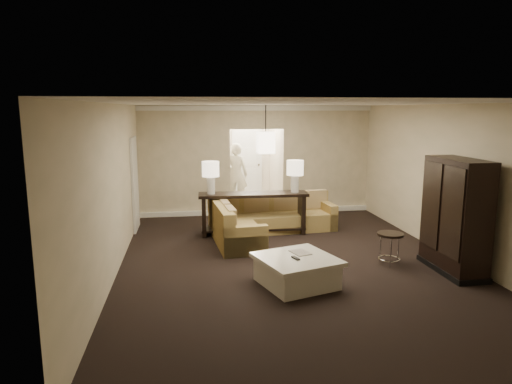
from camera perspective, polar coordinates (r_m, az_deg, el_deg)
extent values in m
plane|color=black|center=(8.28, 4.39, -8.78)|extent=(8.00, 8.00, 0.00)
cube|color=beige|center=(11.83, 0.12, 3.98)|extent=(6.00, 0.04, 2.80)
cube|color=beige|center=(4.25, 16.97, -8.06)|extent=(6.00, 0.04, 2.80)
cube|color=beige|center=(7.83, -17.40, 0.24)|extent=(0.04, 8.00, 2.80)
cube|color=beige|center=(9.10, 23.26, 1.22)|extent=(0.04, 8.00, 2.80)
cube|color=white|center=(7.83, 4.67, 10.97)|extent=(6.00, 8.00, 0.02)
cube|color=white|center=(11.71, 0.16, 10.43)|extent=(6.00, 0.10, 0.12)
cube|color=white|center=(12.00, 0.16, -2.42)|extent=(6.00, 0.10, 0.12)
cube|color=silver|center=(10.62, -14.91, 0.99)|extent=(0.05, 0.90, 2.10)
cube|color=beige|center=(13.03, -0.55, -1.67)|extent=(1.40, 2.00, 0.01)
cube|color=beige|center=(12.74, -3.69, 4.41)|extent=(0.04, 2.00, 2.80)
cube|color=beige|center=(12.93, 2.52, 4.51)|extent=(0.04, 2.00, 2.80)
cube|color=beige|center=(13.80, -1.15, 4.88)|extent=(1.40, 0.04, 2.80)
cube|color=silver|center=(13.81, -1.13, 3.43)|extent=(0.90, 0.05, 2.10)
cube|color=brown|center=(10.31, 2.11, -3.78)|extent=(2.86, 1.07, 0.39)
cube|color=brown|center=(9.08, -2.07, -5.74)|extent=(0.95, 1.37, 0.39)
cube|color=brown|center=(10.51, 1.67, -1.21)|extent=(2.81, 0.46, 0.43)
cube|color=brown|center=(9.37, -4.51, -2.66)|extent=(0.41, 2.25, 0.43)
cube|color=brown|center=(10.70, 8.89, -2.86)|extent=(0.26, 0.85, 0.58)
cube|color=brown|center=(8.52, -1.33, -6.15)|extent=(0.85, 0.26, 0.58)
cube|color=tan|center=(10.24, -3.82, -1.42)|extent=(0.59, 0.20, 0.43)
cube|color=tan|center=(10.38, 0.00, -1.24)|extent=(0.59, 0.20, 0.43)
cube|color=tan|center=(10.56, 3.70, -1.06)|extent=(0.59, 0.20, 0.43)
cube|color=tan|center=(10.79, 7.26, -0.88)|extent=(0.59, 0.20, 0.43)
cube|color=tan|center=(9.47, -3.93, -2.39)|extent=(0.20, 0.57, 0.43)
cube|color=tan|center=(8.84, -3.22, -3.30)|extent=(0.20, 0.57, 0.43)
cube|color=beige|center=(7.24, 5.09, -10.05)|extent=(1.26, 1.26, 0.38)
cube|color=beige|center=(7.17, 5.12, -8.38)|extent=(1.40, 1.40, 0.07)
cube|color=black|center=(7.08, 4.98, -8.23)|extent=(0.11, 0.19, 0.02)
cube|color=beige|center=(7.38, 5.57, -7.53)|extent=(0.34, 0.39, 0.01)
cube|color=black|center=(9.89, -0.34, -0.30)|extent=(2.39, 0.62, 0.06)
cube|color=black|center=(9.93, -6.53, -3.00)|extent=(0.10, 0.49, 0.86)
cube|color=black|center=(10.16, 5.72, -2.68)|extent=(0.10, 0.49, 0.86)
cube|color=black|center=(10.06, -0.33, -4.53)|extent=(2.28, 0.57, 0.04)
cube|color=black|center=(8.27, 23.70, -2.76)|extent=(0.53, 1.28, 1.92)
cube|color=black|center=(7.84, 23.31, -2.40)|extent=(0.03, 0.57, 1.46)
cube|color=black|center=(8.37, 21.02, -1.47)|extent=(0.03, 0.57, 1.46)
cube|color=black|center=(8.51, 23.25, -8.76)|extent=(0.57, 1.33, 0.09)
cylinder|color=black|center=(8.34, 16.46, -5.09)|extent=(0.46, 0.46, 0.04)
torus|color=silver|center=(8.47, 16.31, -8.01)|extent=(0.38, 0.38, 0.02)
cylinder|color=silver|center=(8.52, 17.33, -6.78)|extent=(0.02, 0.02, 0.54)
cylinder|color=silver|center=(8.49, 15.27, -6.74)|extent=(0.02, 0.02, 0.54)
cylinder|color=silver|center=(8.25, 16.49, -7.29)|extent=(0.02, 0.02, 0.54)
cylinder|color=silver|center=(9.80, -5.66, 0.85)|extent=(0.17, 0.17, 0.38)
cylinder|color=beige|center=(9.75, -5.70, 2.88)|extent=(0.37, 0.37, 0.32)
cylinder|color=silver|center=(9.99, 4.88, 1.05)|extent=(0.17, 0.17, 0.38)
cylinder|color=beige|center=(9.94, 4.91, 3.04)|extent=(0.37, 0.37, 0.32)
cylinder|color=black|center=(10.48, 1.22, 9.19)|extent=(0.02, 0.02, 0.60)
cube|color=#FDE8C5|center=(10.50, 1.21, 6.19)|extent=(0.38, 0.38, 0.48)
imported|color=#EBE6C7|center=(12.74, -2.52, 2.58)|extent=(0.81, 0.63, 1.99)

